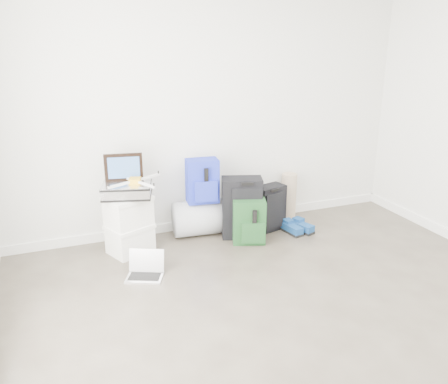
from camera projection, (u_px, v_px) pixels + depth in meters
name	position (u px, v px, depth m)	size (l,w,h in m)	color
ground	(335.00, 354.00, 3.27)	(5.00, 5.00, 0.00)	#3E362D
room_envelope	(355.00, 103.00, 2.73)	(4.52, 5.02, 2.71)	silver
boxes_stack	(129.00, 225.00, 4.69)	(0.51, 0.47, 0.59)	white
briefcase	(127.00, 190.00, 4.58)	(0.46, 0.33, 0.13)	#B2B2B7
painting	(124.00, 167.00, 4.60)	(0.37, 0.09, 0.28)	black
drone	(135.00, 181.00, 4.56)	(0.56, 0.56, 0.05)	gold
duffel_bag	(202.00, 217.00, 5.16)	(0.38, 0.38, 0.62)	#919499
blue_backpack	(203.00, 182.00, 5.00)	(0.35, 0.28, 0.47)	#191FA8
large_suitcase	(242.00, 208.00, 5.06)	(0.48, 0.38, 0.65)	black
green_backpack	(249.00, 222.00, 4.93)	(0.38, 0.33, 0.47)	#143819
carry_on	(270.00, 208.00, 5.25)	(0.36, 0.28, 0.51)	black
shoes	(297.00, 228.00, 5.25)	(0.31, 0.31, 0.10)	black
rolled_rug	(289.00, 196.00, 5.60)	(0.18, 0.18, 0.54)	tan
laptop	(145.00, 270.00, 4.30)	(0.39, 0.34, 0.23)	silver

